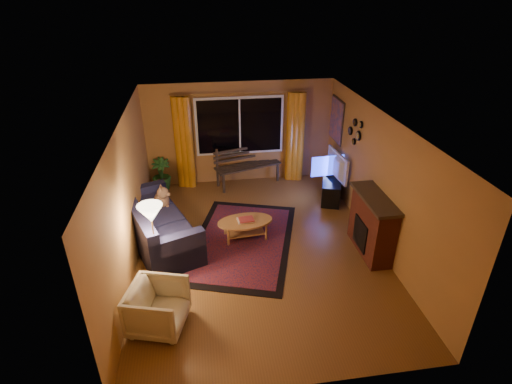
{
  "coord_description": "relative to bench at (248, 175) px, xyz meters",
  "views": [
    {
      "loc": [
        -0.97,
        -6.19,
        4.52
      ],
      "look_at": [
        0.0,
        0.3,
        1.05
      ],
      "focal_mm": 28.0,
      "sensor_mm": 36.0,
      "label": 1
    }
  ],
  "objects": [
    {
      "name": "floor",
      "position": [
        -0.16,
        -2.75,
        -0.25
      ],
      "size": [
        4.5,
        6.0,
        0.02
      ],
      "primitive_type": "cube",
      "color": "brown",
      "rests_on": "ground"
    },
    {
      "name": "ceiling",
      "position": [
        -0.16,
        -2.75,
        2.27
      ],
      "size": [
        4.5,
        6.0,
        0.02
      ],
      "primitive_type": "cube",
      "color": "white",
      "rests_on": "ground"
    },
    {
      "name": "wall_back",
      "position": [
        -0.16,
        0.26,
        1.01
      ],
      "size": [
        4.5,
        0.02,
        2.5
      ],
      "primitive_type": "cube",
      "color": "#B37B3B",
      "rests_on": "ground"
    },
    {
      "name": "wall_left",
      "position": [
        -2.42,
        -2.75,
        1.01
      ],
      "size": [
        0.02,
        6.0,
        2.5
      ],
      "primitive_type": "cube",
      "color": "#B37B3B",
      "rests_on": "ground"
    },
    {
      "name": "wall_right",
      "position": [
        2.1,
        -2.75,
        1.01
      ],
      "size": [
        0.02,
        6.0,
        2.5
      ],
      "primitive_type": "cube",
      "color": "#B37B3B",
      "rests_on": "ground"
    },
    {
      "name": "window",
      "position": [
        -0.16,
        0.19,
        1.21
      ],
      "size": [
        2.0,
        0.02,
        1.3
      ],
      "primitive_type": "cube",
      "color": "black",
      "rests_on": "wall_back"
    },
    {
      "name": "curtain_rod",
      "position": [
        -0.16,
        0.15,
        2.01
      ],
      "size": [
        3.2,
        0.03,
        0.03
      ],
      "primitive_type": "cylinder",
      "rotation": [
        0.0,
        1.57,
        0.0
      ],
      "color": "#BF8C3F",
      "rests_on": "wall_back"
    },
    {
      "name": "curtain_left",
      "position": [
        -1.51,
        0.13,
        0.88
      ],
      "size": [
        0.36,
        0.36,
        2.24
      ],
      "primitive_type": "cylinder",
      "color": "orange",
      "rests_on": "ground"
    },
    {
      "name": "curtain_right",
      "position": [
        1.19,
        0.13,
        0.88
      ],
      "size": [
        0.36,
        0.36,
        2.24
      ],
      "primitive_type": "cylinder",
      "color": "orange",
      "rests_on": "ground"
    },
    {
      "name": "bench",
      "position": [
        0.0,
        0.0,
        0.0
      ],
      "size": [
        1.7,
        0.95,
        0.49
      ],
      "primitive_type": "cube",
      "rotation": [
        0.0,
        0.0,
        0.31
      ],
      "color": "#30261B",
      "rests_on": "ground"
    },
    {
      "name": "potted_plant",
      "position": [
        -2.11,
        0.0,
        0.15
      ],
      "size": [
        0.53,
        0.53,
        0.8
      ],
      "primitive_type": "imported",
      "rotation": [
        0.0,
        0.0,
        0.21
      ],
      "color": "#235B1E",
      "rests_on": "ground"
    },
    {
      "name": "sofa",
      "position": [
        -2.03,
        -2.26,
        0.22
      ],
      "size": [
        1.77,
        2.52,
        0.94
      ],
      "primitive_type": "cube",
      "rotation": [
        0.0,
        0.0,
        0.37
      ],
      "color": "#1B1B38",
      "rests_on": "ground"
    },
    {
      "name": "dog",
      "position": [
        -1.98,
        -1.74,
        0.45
      ],
      "size": [
        0.33,
        0.44,
        0.46
      ],
      "primitive_type": null,
      "rotation": [
        0.0,
        0.0,
        0.06
      ],
      "color": "#8E6648",
      "rests_on": "sofa"
    },
    {
      "name": "armchair",
      "position": [
        -1.9,
        -4.47,
        0.15
      ],
      "size": [
        0.9,
        0.94,
        0.79
      ],
      "primitive_type": "imported",
      "rotation": [
        0.0,
        0.0,
        1.29
      ],
      "color": "beige",
      "rests_on": "ground"
    },
    {
      "name": "floor_lamp",
      "position": [
        -1.97,
        -3.41,
        0.48
      ],
      "size": [
        0.29,
        0.29,
        1.46
      ],
      "primitive_type": "cylinder",
      "rotation": [
        0.0,
        0.0,
        -0.23
      ],
      "color": "#BF8C3F",
      "rests_on": "ground"
    },
    {
      "name": "rug",
      "position": [
        -0.45,
        -2.51,
        -0.24
      ],
      "size": [
        2.67,
        3.38,
        0.02
      ],
      "primitive_type": "cube",
      "rotation": [
        0.0,
        0.0,
        -0.3
      ],
      "color": "maroon",
      "rests_on": "ground"
    },
    {
      "name": "coffee_table",
      "position": [
        -0.37,
        -2.37,
        -0.05
      ],
      "size": [
        1.18,
        1.18,
        0.39
      ],
      "primitive_type": "cylinder",
      "rotation": [
        0.0,
        0.0,
        0.09
      ],
      "color": "#B87B3D",
      "rests_on": "ground"
    },
    {
      "name": "tv_console",
      "position": [
        1.84,
        -0.97,
        0.01
      ],
      "size": [
        0.76,
        1.27,
        0.5
      ],
      "primitive_type": "cube",
      "rotation": [
        0.0,
        0.0,
        -0.32
      ],
      "color": "black",
      "rests_on": "ground"
    },
    {
      "name": "television",
      "position": [
        1.84,
        -0.97,
        0.56
      ],
      "size": [
        0.22,
        1.06,
        0.6
      ],
      "primitive_type": "imported",
      "rotation": [
        0.0,
        0.0,
        1.65
      ],
      "color": "black",
      "rests_on": "tv_console"
    },
    {
      "name": "fireplace",
      "position": [
        1.89,
        -3.15,
        0.31
      ],
      "size": [
        0.4,
        1.2,
        1.1
      ],
      "primitive_type": "cube",
      "color": "maroon",
      "rests_on": "ground"
    },
    {
      "name": "mirror_cluster",
      "position": [
        2.05,
        -1.45,
        1.56
      ],
      "size": [
        0.06,
        0.6,
        0.56
      ],
      "primitive_type": null,
      "color": "black",
      "rests_on": "wall_right"
    },
    {
      "name": "painting",
      "position": [
        2.06,
        -0.3,
        1.41
      ],
      "size": [
        0.04,
        0.76,
        0.96
      ],
      "primitive_type": "cube",
      "color": "orange",
      "rests_on": "wall_right"
    }
  ]
}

